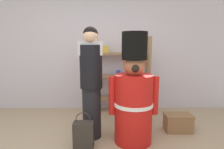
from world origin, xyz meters
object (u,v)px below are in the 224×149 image
Objects in this scene: teddy_bear_guard at (134,98)px; display_crate at (178,123)px; merchandise_shelf at (118,75)px; person_shopper at (91,81)px; shopping_bag at (84,134)px.

teddy_bear_guard reaches higher than display_crate.
merchandise_shelf is 0.95× the size of person_shopper.
display_crate is (1.42, 0.18, -0.75)m from person_shopper.
shopping_bag is at bearing -110.46° from merchandise_shelf.
display_crate is at bearing -45.72° from merchandise_shelf.
person_shopper is 3.77× the size of display_crate.
shopping_bag is (-0.55, -1.47, -0.61)m from merchandise_shelf.
person_shopper is at bearing -172.82° from display_crate.
display_crate is at bearing 17.99° from shopping_bag.
merchandise_shelf is 1.25m from person_shopper.
person_shopper reaches higher than teddy_bear_guard.
merchandise_shelf is 1.68m from shopping_bag.
merchandise_shelf is at bearing 97.08° from teddy_bear_guard.
teddy_bear_guard is 0.68m from person_shopper.
shopping_bag is at bearing -166.64° from teddy_bear_guard.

